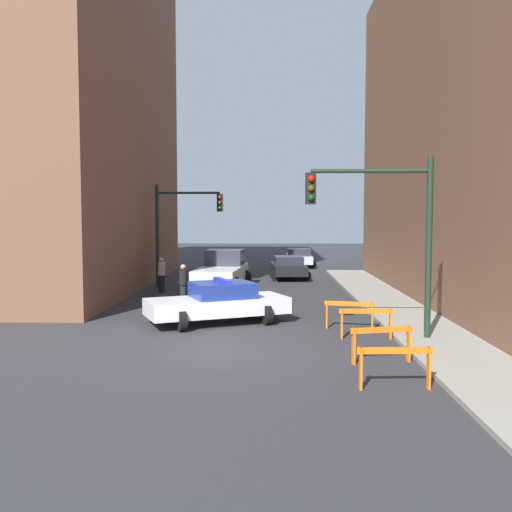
{
  "coord_description": "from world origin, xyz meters",
  "views": [
    {
      "loc": [
        1.33,
        -15.02,
        3.64
      ],
      "look_at": [
        0.77,
        8.03,
        2.01
      ],
      "focal_mm": 40.0,
      "sensor_mm": 36.0,
      "label": 1
    }
  ],
  "objects_px": {
    "police_car": "(218,302)",
    "barrier_mid": "(381,338)",
    "pedestrian_crossing": "(183,284)",
    "barrier_back": "(366,318)",
    "traffic_light_near": "(388,220)",
    "parked_car_near": "(288,267)",
    "white_truck": "(222,270)",
    "barrier_corner": "(350,310)",
    "traffic_light_far": "(179,221)",
    "barrier_front": "(395,361)",
    "pedestrian_corner": "(162,274)",
    "parked_car_mid": "(299,257)"
  },
  "relations": [
    {
      "from": "pedestrian_crossing",
      "to": "barrier_corner",
      "type": "relative_size",
      "value": 1.05
    },
    {
      "from": "traffic_light_far",
      "to": "police_car",
      "type": "bearing_deg",
      "value": -73.58
    },
    {
      "from": "traffic_light_near",
      "to": "barrier_front",
      "type": "bearing_deg",
      "value": -99.49
    },
    {
      "from": "pedestrian_corner",
      "to": "barrier_mid",
      "type": "relative_size",
      "value": 1.05
    },
    {
      "from": "pedestrian_corner",
      "to": "barrier_mid",
      "type": "xyz_separation_m",
      "value": [
        7.91,
        -12.85,
        -0.24
      ]
    },
    {
      "from": "traffic_light_far",
      "to": "barrier_front",
      "type": "bearing_deg",
      "value": -67.0
    },
    {
      "from": "police_car",
      "to": "pedestrian_corner",
      "type": "height_order",
      "value": "pedestrian_corner"
    },
    {
      "from": "traffic_light_near",
      "to": "barrier_mid",
      "type": "relative_size",
      "value": 3.3
    },
    {
      "from": "barrier_front",
      "to": "parked_car_near",
      "type": "bearing_deg",
      "value": 94.16
    },
    {
      "from": "traffic_light_far",
      "to": "barrier_back",
      "type": "relative_size",
      "value": 3.25
    },
    {
      "from": "barrier_mid",
      "to": "traffic_light_far",
      "type": "bearing_deg",
      "value": 116.34
    },
    {
      "from": "traffic_light_near",
      "to": "pedestrian_corner",
      "type": "xyz_separation_m",
      "value": [
        -8.54,
        10.37,
        -2.67
      ]
    },
    {
      "from": "parked_car_near",
      "to": "barrier_front",
      "type": "height_order",
      "value": "parked_car_near"
    },
    {
      "from": "white_truck",
      "to": "pedestrian_crossing",
      "type": "bearing_deg",
      "value": -96.7
    },
    {
      "from": "police_car",
      "to": "pedestrian_crossing",
      "type": "xyz_separation_m",
      "value": [
        -1.81,
        4.05,
        0.14
      ]
    },
    {
      "from": "white_truck",
      "to": "parked_car_near",
      "type": "relative_size",
      "value": 1.26
    },
    {
      "from": "pedestrian_crossing",
      "to": "barrier_back",
      "type": "relative_size",
      "value": 1.04
    },
    {
      "from": "white_truck",
      "to": "pedestrian_corner",
      "type": "xyz_separation_m",
      "value": [
        -2.76,
        -1.64,
        -0.04
      ]
    },
    {
      "from": "white_truck",
      "to": "barrier_mid",
      "type": "xyz_separation_m",
      "value": [
        5.15,
        -14.49,
        -0.29
      ]
    },
    {
      "from": "traffic_light_near",
      "to": "parked_car_near",
      "type": "xyz_separation_m",
      "value": [
        -2.32,
        16.54,
        -2.86
      ]
    },
    {
      "from": "police_car",
      "to": "barrier_mid",
      "type": "relative_size",
      "value": 3.2
    },
    {
      "from": "pedestrian_corner",
      "to": "barrier_back",
      "type": "distance_m",
      "value": 12.86
    },
    {
      "from": "parked_car_near",
      "to": "barrier_mid",
      "type": "distance_m",
      "value": 19.1
    },
    {
      "from": "traffic_light_far",
      "to": "police_car",
      "type": "height_order",
      "value": "traffic_light_far"
    },
    {
      "from": "white_truck",
      "to": "barrier_back",
      "type": "height_order",
      "value": "white_truck"
    },
    {
      "from": "parked_car_mid",
      "to": "pedestrian_corner",
      "type": "height_order",
      "value": "pedestrian_corner"
    },
    {
      "from": "parked_car_near",
      "to": "barrier_corner",
      "type": "distance_m",
      "value": 14.92
    },
    {
      "from": "pedestrian_corner",
      "to": "barrier_back",
      "type": "relative_size",
      "value": 1.04
    },
    {
      "from": "parked_car_near",
      "to": "barrier_back",
      "type": "height_order",
      "value": "parked_car_near"
    },
    {
      "from": "barrier_back",
      "to": "police_car",
      "type": "bearing_deg",
      "value": 153.21
    },
    {
      "from": "police_car",
      "to": "pedestrian_crossing",
      "type": "height_order",
      "value": "pedestrian_crossing"
    },
    {
      "from": "parked_car_mid",
      "to": "pedestrian_corner",
      "type": "xyz_separation_m",
      "value": [
        -7.24,
        -13.87,
        0.19
      ]
    },
    {
      "from": "traffic_light_far",
      "to": "parked_car_mid",
      "type": "height_order",
      "value": "traffic_light_far"
    },
    {
      "from": "white_truck",
      "to": "barrier_front",
      "type": "xyz_separation_m",
      "value": [
        5.01,
        -16.65,
        -0.29
      ]
    },
    {
      "from": "white_truck",
      "to": "parked_car_mid",
      "type": "height_order",
      "value": "white_truck"
    },
    {
      "from": "traffic_light_far",
      "to": "barrier_corner",
      "type": "relative_size",
      "value": 3.3
    },
    {
      "from": "barrier_corner",
      "to": "traffic_light_far",
      "type": "bearing_deg",
      "value": 123.77
    },
    {
      "from": "traffic_light_near",
      "to": "police_car",
      "type": "height_order",
      "value": "traffic_light_near"
    },
    {
      "from": "police_car",
      "to": "barrier_mid",
      "type": "distance_m",
      "value": 6.79
    },
    {
      "from": "traffic_light_near",
      "to": "barrier_mid",
      "type": "xyz_separation_m",
      "value": [
        -0.64,
        -2.48,
        -2.91
      ]
    },
    {
      "from": "parked_car_near",
      "to": "barrier_front",
      "type": "distance_m",
      "value": 21.24
    },
    {
      "from": "white_truck",
      "to": "barrier_corner",
      "type": "distance_m",
      "value": 11.44
    },
    {
      "from": "police_car",
      "to": "white_truck",
      "type": "distance_m",
      "value": 9.43
    },
    {
      "from": "traffic_light_far",
      "to": "parked_car_mid",
      "type": "bearing_deg",
      "value": 60.27
    },
    {
      "from": "pedestrian_corner",
      "to": "barrier_back",
      "type": "bearing_deg",
      "value": -122.08
    },
    {
      "from": "barrier_front",
      "to": "barrier_corner",
      "type": "relative_size",
      "value": 1.02
    },
    {
      "from": "pedestrian_crossing",
      "to": "barrier_back",
      "type": "xyz_separation_m",
      "value": [
        6.39,
        -6.36,
        -0.24
      ]
    },
    {
      "from": "white_truck",
      "to": "barrier_mid",
      "type": "distance_m",
      "value": 15.38
    },
    {
      "from": "pedestrian_crossing",
      "to": "traffic_light_far",
      "type": "bearing_deg",
      "value": -164.43
    },
    {
      "from": "police_car",
      "to": "white_truck",
      "type": "xyz_separation_m",
      "value": [
        -0.66,
        9.4,
        0.18
      ]
    }
  ]
}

